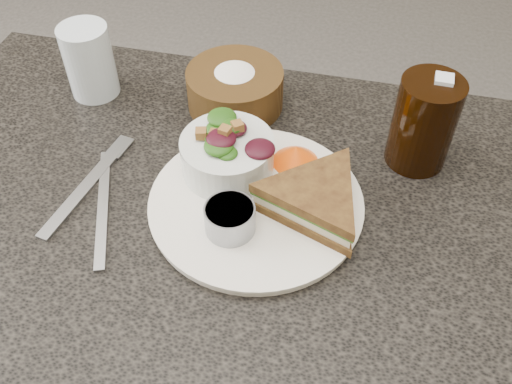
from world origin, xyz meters
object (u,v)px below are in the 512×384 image
Objects in this scene: sandwich at (316,199)px; dinner_plate at (256,204)px; bread_basket at (235,83)px; water_glass at (89,61)px; cola_glass at (425,120)px; dining_table at (225,345)px; dressing_ramekin at (230,219)px; salad_bowl at (227,150)px.

dinner_plate is at bearing -159.98° from sandwich.
water_glass is at bearing -175.67° from bread_basket.
dinner_plate is at bearing -144.74° from cola_glass.
sandwich reaches higher than dinner_plate.
dining_table is 0.39m from dinner_plate.
bread_basket is (-0.06, 0.26, 0.01)m from dressing_ramekin.
dining_table is 0.55m from cola_glass.
water_glass is at bearing 140.87° from dining_table.
cola_glass is (0.21, 0.15, 0.07)m from dinner_plate.
dressing_ramekin reaches higher than dinner_plate.
bread_basket is (-0.03, 0.16, -0.01)m from salad_bowl.
cola_glass is 1.25× the size of water_glass.
salad_bowl reaches higher than dining_table.
dinner_plate is at bearing 25.47° from dining_table.
dinner_plate is at bearing 68.60° from dressing_ramekin.
dinner_plate is 2.43× the size of water_glass.
dining_table is 6.67× the size of cola_glass.
bread_basket is at bearing 97.13° from dining_table.
dressing_ramekin is at bearing -76.88° from bread_basket.
salad_bowl is 0.11m from dressing_ramekin.
bread_basket reaches higher than dressing_ramekin.
sandwich is at bearing -20.46° from salad_bowl.
bread_basket is 1.03× the size of cola_glass.
dining_table is 0.43m from sandwich.
cola_glass reaches higher than dining_table.
dressing_ramekin is at bearing -73.51° from salad_bowl.
sandwich is 2.68× the size of dressing_ramekin.
sandwich is (0.08, -0.00, 0.03)m from dinner_plate.
dining_table is 0.41m from dressing_ramekin.
sandwich is at bearing -25.53° from water_glass.
sandwich is 1.48× the size of water_glass.
salad_bowl reaches higher than dressing_ramekin.
cola_glass is at bearing 35.26° from dinner_plate.
water_glass is (-0.24, -0.02, 0.02)m from bread_basket.
dining_table is 0.43m from salad_bowl.
salad_bowl is (0.00, 0.08, 0.43)m from dining_table.
cola_glass reaches higher than salad_bowl.
bread_basket is (-0.16, 0.21, 0.01)m from sandwich.
dressing_ramekin is 0.27m from bread_basket.
water_glass reaches higher than dressing_ramekin.
salad_bowl is at bearing -159.46° from cola_glass.
water_glass is (-0.27, 0.14, 0.01)m from salad_bowl.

